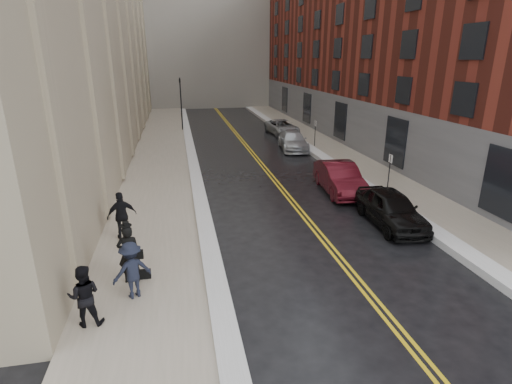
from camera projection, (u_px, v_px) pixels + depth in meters
name	position (u px, v px, depth m)	size (l,w,h in m)	color
ground	(286.00, 289.00, 12.95)	(160.00, 160.00, 0.00)	black
sidewalk_left	(159.00, 167.00, 26.95)	(4.00, 64.00, 0.15)	gray
sidewalk_right	(346.00, 158.00, 29.43)	(3.00, 64.00, 0.15)	gray
lane_stripe_a	(259.00, 163.00, 28.24)	(0.12, 64.00, 0.01)	gold
lane_stripe_b	(262.00, 163.00, 28.28)	(0.12, 64.00, 0.01)	gold
snow_ridge_left	(193.00, 164.00, 27.36)	(0.70, 60.80, 0.26)	white
snow_ridge_right	(323.00, 158.00, 29.07)	(0.85, 60.80, 0.30)	white
building_right	(413.00, 34.00, 34.62)	(14.00, 50.00, 18.00)	maroon
traffic_signal	(181.00, 100.00, 39.33)	(0.18, 0.15, 5.20)	black
parking_sign_near	(389.00, 170.00, 21.39)	(0.06, 0.35, 2.23)	black
parking_sign_far	(315.00, 131.00, 32.53)	(0.06, 0.35, 2.23)	black
car_black	(391.00, 208.00, 17.63)	(1.85, 4.59, 1.57)	black
car_maroon	(340.00, 178.00, 21.91)	(1.73, 4.97, 1.64)	#4C0D16
car_silver_near	(293.00, 141.00, 32.11)	(2.02, 4.97, 1.44)	#B6BABF
car_silver_far	(282.00, 127.00, 38.49)	(2.25, 4.89, 1.36)	#9FA2A7
pedestrian_main	(129.00, 254.00, 12.79)	(0.72, 0.47, 1.98)	black
pedestrian_a	(84.00, 296.00, 10.74)	(0.86, 0.67, 1.78)	black
pedestrian_b	(132.00, 270.00, 12.00)	(1.17, 0.67, 1.81)	black
pedestrian_c	(122.00, 215.00, 15.92)	(1.15, 0.48, 1.96)	black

